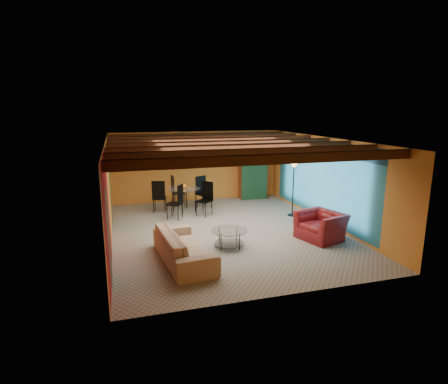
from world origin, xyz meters
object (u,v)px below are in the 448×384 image
object	(u,v)px
coffee_table	(229,238)
floor_lamp	(293,188)
armoire	(252,176)
vase	(184,177)
sofa	(184,246)
armchair	(321,226)
dining_table	(184,196)
potted_plant	(253,148)

from	to	relation	value
coffee_table	floor_lamp	world-z (taller)	floor_lamp
coffee_table	armoire	distance (m)	5.58
armoire	vase	bearing A→B (deg)	-154.58
sofa	armchair	bearing A→B (deg)	-89.14
sofa	floor_lamp	world-z (taller)	floor_lamp
floor_lamp	sofa	bearing A→B (deg)	-146.90
dining_table	armchair	bearing A→B (deg)	-50.49
armoire	armchair	bearing A→B (deg)	-85.87
armchair	potted_plant	xyz separation A→B (m)	(-0.14, 5.07, 1.67)
armchair	vase	size ratio (longest dim) A/B	6.04
dining_table	vase	distance (m)	0.68
armoire	floor_lamp	size ratio (longest dim) A/B	0.96
armchair	armoire	bearing A→B (deg)	164.35
coffee_table	vase	bearing A→B (deg)	97.97
sofa	coffee_table	size ratio (longest dim) A/B	2.62
armchair	coffee_table	size ratio (longest dim) A/B	1.24
potted_plant	dining_table	bearing A→B (deg)	-157.14
armchair	coffee_table	bearing A→B (deg)	-109.76
armoire	floor_lamp	distance (m)	2.78
vase	dining_table	bearing A→B (deg)	0.00
armoire	vase	size ratio (longest dim) A/B	9.22
dining_table	potted_plant	distance (m)	3.57
potted_plant	armoire	bearing A→B (deg)	0.00
coffee_table	floor_lamp	distance (m)	3.73
armoire	potted_plant	size ratio (longest dim) A/B	3.56
coffee_table	potted_plant	world-z (taller)	potted_plant
dining_table	vase	xyz separation A→B (m)	(-0.00, 0.00, 0.68)
potted_plant	vase	xyz separation A→B (m)	(-3.00, -1.26, -0.79)
dining_table	floor_lamp	world-z (taller)	floor_lamp
armchair	vase	world-z (taller)	vase
sofa	dining_table	world-z (taller)	dining_table
sofa	dining_table	distance (m)	4.31
potted_plant	vase	size ratio (longest dim) A/B	2.59
sofa	dining_table	xyz separation A→B (m)	(0.78, 4.23, 0.22)
coffee_table	dining_table	xyz separation A→B (m)	(-0.52, 3.69, 0.34)
armoire	floor_lamp	xyz separation A→B (m)	(0.43, -2.75, 0.04)
armoire	floor_lamp	bearing A→B (deg)	-78.44
sofa	armchair	size ratio (longest dim) A/B	2.11
floor_lamp	dining_table	bearing A→B (deg)	156.68
dining_table	armoire	xyz separation A→B (m)	(3.00, 1.26, 0.32)
dining_table	vase	world-z (taller)	vase
armoire	vase	world-z (taller)	armoire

